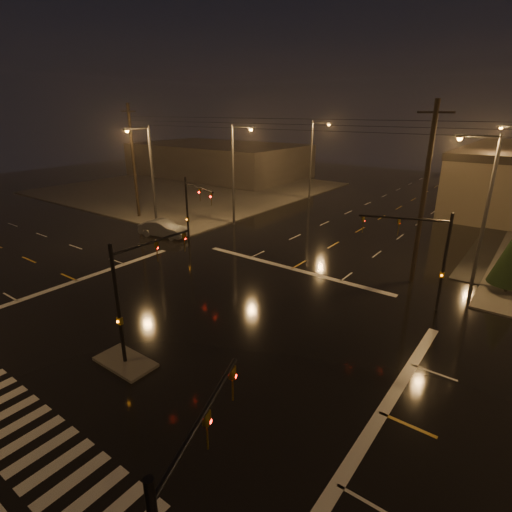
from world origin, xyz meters
name	(u,v)px	position (x,y,z in m)	size (l,w,h in m)	color
ground	(187,329)	(0.00, 0.00, 0.00)	(140.00, 140.00, 0.00)	black
sidewalk_nw	(191,188)	(-30.00, 30.00, 0.06)	(36.00, 36.00, 0.12)	#494741
median_island	(125,362)	(0.00, -4.00, 0.07)	(3.00, 1.60, 0.15)	#494741
crosswalk	(15,426)	(0.00, -9.00, 0.01)	(15.00, 2.60, 0.01)	beige
stop_bar_far	(292,269)	(0.00, 11.00, 0.01)	(16.00, 0.50, 0.01)	beige
commercial_block	(218,160)	(-35.00, 42.00, 2.80)	(30.00, 18.00, 5.60)	#3D3836
signal_mast_median	(133,285)	(0.00, -3.07, 3.75)	(0.25, 4.59, 6.00)	black
signal_mast_ne	(426,249)	(9.50, 10.14, 3.79)	(4.84, 1.86, 6.00)	black
signal_mast_nw	(192,205)	(-9.50, 10.14, 3.79)	(4.84, 1.86, 6.00)	black
streetlight_1	(235,169)	(-11.18, 18.00, 5.80)	(2.77, 0.32, 10.00)	#38383A
streetlight_2	(313,155)	(-11.18, 34.00, 5.80)	(2.77, 0.32, 10.00)	#38383A
streetlight_3	(483,201)	(11.18, 16.00, 5.80)	(2.77, 0.32, 10.00)	#38383A
streetlight_5	(149,173)	(-16.00, 11.18, 5.80)	(0.32, 2.77, 10.00)	#38383A
utility_pole_0	(134,161)	(-22.00, 14.00, 6.13)	(2.20, 0.32, 12.00)	black
utility_pole_1	(424,195)	(8.00, 14.00, 6.13)	(2.20, 0.32, 12.00)	black
car_crossing	(163,229)	(-14.08, 10.70, 0.78)	(1.66, 4.76, 1.57)	slate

